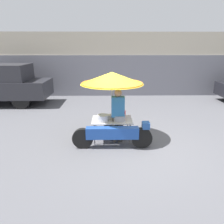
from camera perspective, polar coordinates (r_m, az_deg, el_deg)
ground_plane at (r=6.36m, az=5.34°, el=-9.08°), size 36.00×36.00×0.00m
shopfront_building at (r=13.62m, az=1.96°, el=12.50°), size 28.00×2.06×3.54m
vendor_motorcycle_cart at (r=6.29m, az=0.06°, el=5.95°), size 2.25×1.82×2.07m
vendor_person at (r=6.39m, az=1.55°, el=-0.26°), size 0.38×0.22×1.60m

